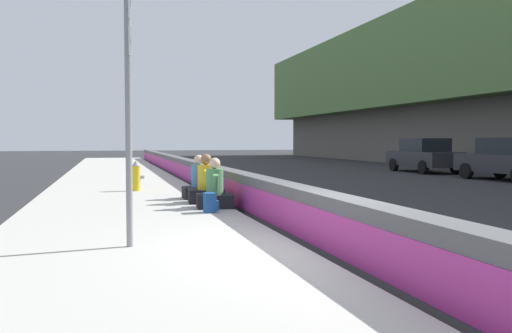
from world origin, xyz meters
The scene contains 11 objects.
ground_plane centered at (0.00, 0.00, 0.00)m, with size 160.00×160.00×0.00m, color #2B2B2D.
sidewalk_strip centered at (0.00, 2.65, 0.07)m, with size 80.00×4.40×0.14m, color #B5B2A8.
jersey_barrier centered at (0.00, 0.00, 0.42)m, with size 76.00×0.45×0.85m.
route_sign_post centered at (0.85, 2.76, 2.21)m, with size 0.44×0.09×3.60m.
fire_hydrant centered at (9.24, 2.26, 0.59)m, with size 0.26×0.46×0.88m.
seated_person_foreground centered at (4.77, 0.80, 0.48)m, with size 0.75×0.85×1.09m.
seated_person_middle centered at (5.77, 0.82, 0.50)m, with size 0.78×0.89×1.15m.
seated_person_rear centered at (6.73, 0.83, 0.48)m, with size 0.70×0.79×1.10m.
backpack centered at (4.03, 1.04, 0.33)m, with size 0.32×0.28×0.40m.
parked_car_third centered at (11.13, -12.33, 0.86)m, with size 4.56×2.06×1.71m.
parked_car_fourth centered at (17.01, -12.24, 0.86)m, with size 4.56×2.06×1.71m.
Camera 1 is at (-6.71, 3.04, 1.61)m, focal length 37.71 mm.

